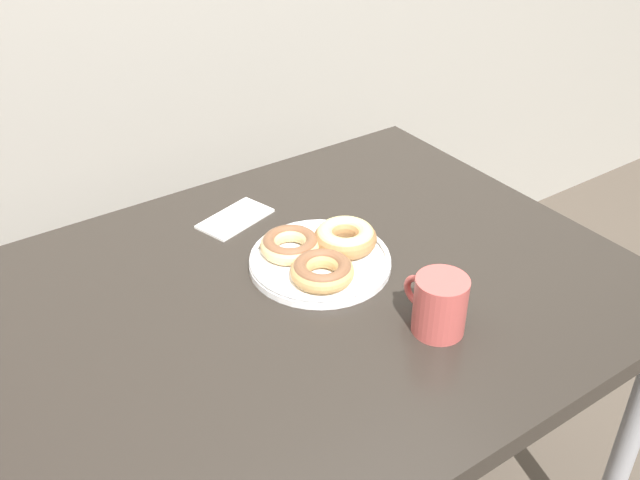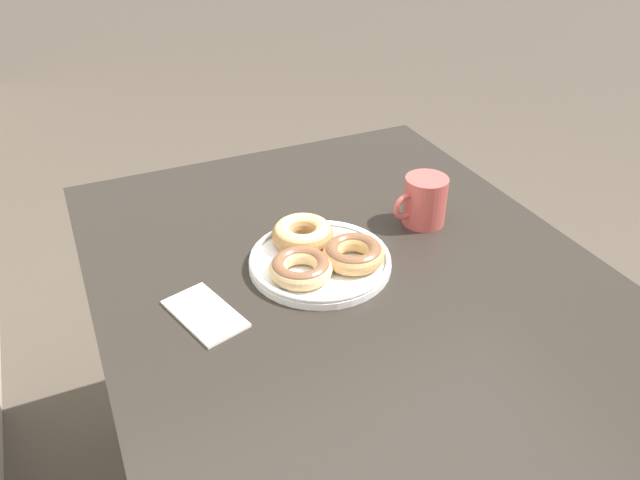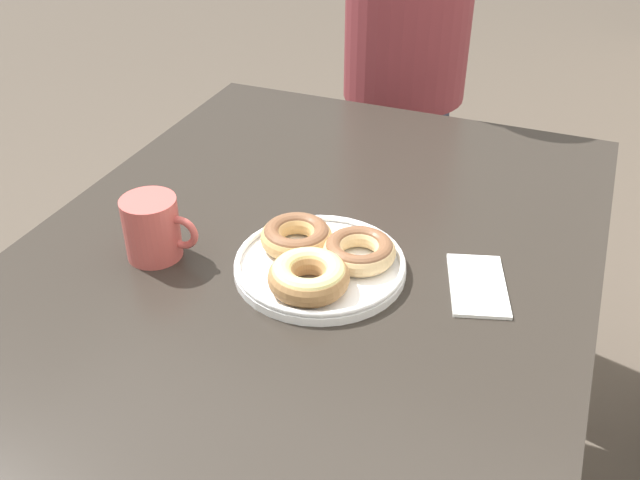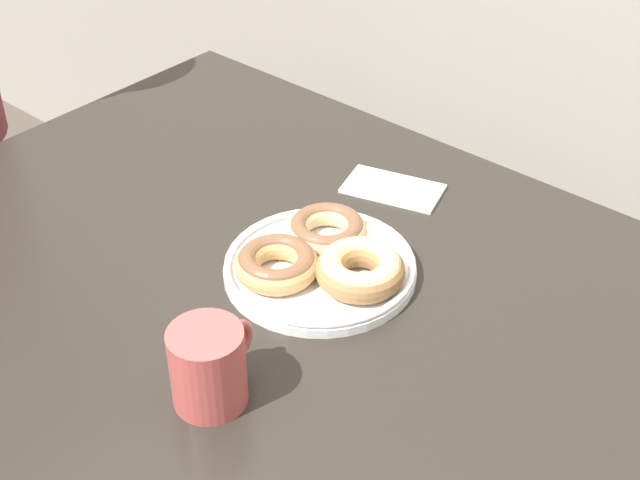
% 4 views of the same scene
% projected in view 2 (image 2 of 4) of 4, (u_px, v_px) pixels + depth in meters
% --- Properties ---
extents(ground_plane, '(14.00, 14.00, 0.00)m').
position_uv_depth(ground_plane, '(446.00, 479.00, 1.70)').
color(ground_plane, '#4C4238').
extents(dining_table, '(1.22, 0.94, 0.77)m').
position_uv_depth(dining_table, '(355.00, 309.00, 1.22)').
color(dining_table, '#28231E').
rests_on(dining_table, ground_plane).
extents(donut_plate, '(0.29, 0.28, 0.06)m').
position_uv_depth(donut_plate, '(319.00, 254.00, 1.20)').
color(donut_plate, white).
rests_on(donut_plate, dining_table).
extents(coffee_mug, '(0.09, 0.13, 0.11)m').
position_uv_depth(coffee_mug, '(424.00, 200.00, 1.32)').
color(coffee_mug, '#B74C47').
rests_on(coffee_mug, dining_table).
extents(napkin, '(0.18, 0.13, 0.01)m').
position_uv_depth(napkin, '(205.00, 314.00, 1.09)').
color(napkin, white).
rests_on(napkin, dining_table).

